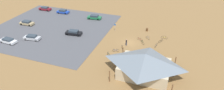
{
  "coord_description": "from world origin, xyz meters",
  "views": [
    {
      "loc": [
        -10.59,
        44.52,
        25.76
      ],
      "look_at": [
        3.35,
        4.62,
        1.2
      ],
      "focal_mm": 31.51,
      "sensor_mm": 36.0,
      "label": 1
    }
  ],
  "objects_px": {
    "bicycle_silver_yard_left": "(148,38)",
    "bicycle_yellow_near_porch": "(164,37)",
    "bike_pavilion": "(145,63)",
    "car_green_second_row": "(94,17)",
    "car_maroon_front_row": "(45,9)",
    "bicycle_green_yard_center": "(143,43)",
    "car_blue_aisle_side": "(63,11)",
    "car_silver_mid_lot": "(32,37)",
    "car_tan_near_entry": "(27,23)",
    "car_black_by_curb": "(74,33)",
    "bicycle_black_edge_south": "(161,41)",
    "car_white_inner_stall": "(8,41)",
    "bicycle_teal_by_bin": "(108,54)",
    "bicycle_white_near_sign": "(156,45)",
    "lot_sign": "(115,26)",
    "trash_bin": "(147,30)",
    "bicycle_red_lone_east": "(140,39)",
    "bicycle_purple_back_row": "(125,52)",
    "visitor_by_pavilion": "(126,42)",
    "bicycle_blue_lone_west": "(116,50)"
  },
  "relations": [
    {
      "from": "bicycle_red_lone_east",
      "to": "car_silver_mid_lot",
      "type": "height_order",
      "value": "car_silver_mid_lot"
    },
    {
      "from": "bicycle_black_edge_south",
      "to": "car_white_inner_stall",
      "type": "relative_size",
      "value": 0.29
    },
    {
      "from": "bicycle_silver_yard_left",
      "to": "bicycle_yellow_near_porch",
      "type": "bearing_deg",
      "value": -159.07
    },
    {
      "from": "trash_bin",
      "to": "car_silver_mid_lot",
      "type": "height_order",
      "value": "car_silver_mid_lot"
    },
    {
      "from": "bike_pavilion",
      "to": "car_maroon_front_row",
      "type": "xyz_separation_m",
      "value": [
        42.35,
        -25.39,
        -2.02
      ]
    },
    {
      "from": "bicycle_yellow_near_porch",
      "to": "visitor_by_pavilion",
      "type": "relative_size",
      "value": 1.0
    },
    {
      "from": "bicycle_silver_yard_left",
      "to": "bicycle_purple_back_row",
      "type": "bearing_deg",
      "value": 68.03
    },
    {
      "from": "car_silver_mid_lot",
      "to": "car_white_inner_stall",
      "type": "xyz_separation_m",
      "value": [
        4.86,
        3.51,
        -0.03
      ]
    },
    {
      "from": "bike_pavilion",
      "to": "bicycle_green_yard_center",
      "type": "relative_size",
      "value": 9.15
    },
    {
      "from": "bike_pavilion",
      "to": "car_green_second_row",
      "type": "relative_size",
      "value": 2.55
    },
    {
      "from": "bicycle_green_yard_center",
      "to": "visitor_by_pavilion",
      "type": "distance_m",
      "value": 4.45
    },
    {
      "from": "bicycle_purple_back_row",
      "to": "visitor_by_pavilion",
      "type": "height_order",
      "value": "visitor_by_pavilion"
    },
    {
      "from": "bicycle_teal_by_bin",
      "to": "car_silver_mid_lot",
      "type": "relative_size",
      "value": 0.29
    },
    {
      "from": "car_silver_mid_lot",
      "to": "car_white_inner_stall",
      "type": "height_order",
      "value": "car_silver_mid_lot"
    },
    {
      "from": "bicycle_black_edge_south",
      "to": "visitor_by_pavilion",
      "type": "xyz_separation_m",
      "value": [
        8.28,
        4.53,
        0.54
      ]
    },
    {
      "from": "trash_bin",
      "to": "lot_sign",
      "type": "relative_size",
      "value": 0.41
    },
    {
      "from": "trash_bin",
      "to": "lot_sign",
      "type": "bearing_deg",
      "value": 17.54
    },
    {
      "from": "trash_bin",
      "to": "lot_sign",
      "type": "xyz_separation_m",
      "value": [
        9.06,
        2.86,
        0.96
      ]
    },
    {
      "from": "lot_sign",
      "to": "car_green_second_row",
      "type": "bearing_deg",
      "value": -32.91
    },
    {
      "from": "car_silver_mid_lot",
      "to": "car_green_second_row",
      "type": "bearing_deg",
      "value": -118.32
    },
    {
      "from": "trash_bin",
      "to": "car_black_by_curb",
      "type": "bearing_deg",
      "value": 25.95
    },
    {
      "from": "lot_sign",
      "to": "car_white_inner_stall",
      "type": "bearing_deg",
      "value": 33.91
    },
    {
      "from": "bicycle_silver_yard_left",
      "to": "car_green_second_row",
      "type": "distance_m",
      "value": 21.1
    },
    {
      "from": "bicycle_green_yard_center",
      "to": "car_white_inner_stall",
      "type": "xyz_separation_m",
      "value": [
        33.8,
        11.2,
        0.31
      ]
    },
    {
      "from": "bicycle_purple_back_row",
      "to": "car_white_inner_stall",
      "type": "bearing_deg",
      "value": 9.45
    },
    {
      "from": "bicycle_white_near_sign",
      "to": "lot_sign",
      "type": "bearing_deg",
      "value": -23.09
    },
    {
      "from": "bicycle_teal_by_bin",
      "to": "bicycle_silver_yard_left",
      "type": "bearing_deg",
      "value": -122.48
    },
    {
      "from": "lot_sign",
      "to": "car_white_inner_stall",
      "type": "height_order",
      "value": "lot_sign"
    },
    {
      "from": "bike_pavilion",
      "to": "bicycle_silver_yard_left",
      "type": "relative_size",
      "value": 9.89
    },
    {
      "from": "bicycle_green_yard_center",
      "to": "car_blue_aisle_side",
      "type": "distance_m",
      "value": 34.01
    },
    {
      "from": "visitor_by_pavilion",
      "to": "car_green_second_row",
      "type": "bearing_deg",
      "value": -41.96
    },
    {
      "from": "bicycle_black_edge_south",
      "to": "bicycle_teal_by_bin",
      "type": "distance_m",
      "value": 15.29
    },
    {
      "from": "bicycle_yellow_near_porch",
      "to": "car_maroon_front_row",
      "type": "relative_size",
      "value": 0.39
    },
    {
      "from": "bicycle_black_edge_south",
      "to": "car_tan_near_entry",
      "type": "xyz_separation_m",
      "value": [
        41.38,
        2.53,
        0.35
      ]
    },
    {
      "from": "bike_pavilion",
      "to": "bicycle_green_yard_center",
      "type": "height_order",
      "value": "bike_pavilion"
    },
    {
      "from": "trash_bin",
      "to": "car_silver_mid_lot",
      "type": "relative_size",
      "value": 0.19
    },
    {
      "from": "car_green_second_row",
      "to": "visitor_by_pavilion",
      "type": "height_order",
      "value": "visitor_by_pavilion"
    },
    {
      "from": "bicycle_red_lone_east",
      "to": "car_blue_aisle_side",
      "type": "height_order",
      "value": "car_blue_aisle_side"
    },
    {
      "from": "car_blue_aisle_side",
      "to": "car_green_second_row",
      "type": "height_order",
      "value": "car_green_second_row"
    },
    {
      "from": "bicycle_red_lone_east",
      "to": "car_tan_near_entry",
      "type": "bearing_deg",
      "value": 2.76
    },
    {
      "from": "bicycle_blue_lone_west",
      "to": "bicycle_silver_yard_left",
      "type": "height_order",
      "value": "bicycle_silver_yard_left"
    },
    {
      "from": "car_black_by_curb",
      "to": "bicycle_silver_yard_left",
      "type": "bearing_deg",
      "value": -167.52
    },
    {
      "from": "lot_sign",
      "to": "car_white_inner_stall",
      "type": "xyz_separation_m",
      "value": [
        24.4,
        16.4,
        -0.73
      ]
    },
    {
      "from": "bicycle_black_edge_south",
      "to": "bicycle_white_near_sign",
      "type": "bearing_deg",
      "value": 73.02
    },
    {
      "from": "car_blue_aisle_side",
      "to": "bicycle_black_edge_south",
      "type": "bearing_deg",
      "value": 164.37
    },
    {
      "from": "car_tan_near_entry",
      "to": "car_blue_aisle_side",
      "type": "bearing_deg",
      "value": -113.02
    },
    {
      "from": "bicycle_red_lone_east",
      "to": "car_silver_mid_lot",
      "type": "xyz_separation_m",
      "value": [
        27.84,
        9.32,
        0.34
      ]
    },
    {
      "from": "car_silver_mid_lot",
      "to": "car_green_second_row",
      "type": "xyz_separation_m",
      "value": [
        -10.2,
        -18.94,
        0.04
      ]
    },
    {
      "from": "bike_pavilion",
      "to": "car_black_by_curb",
      "type": "distance_m",
      "value": 25.08
    },
    {
      "from": "car_silver_mid_lot",
      "to": "car_green_second_row",
      "type": "relative_size",
      "value": 0.99
    }
  ]
}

